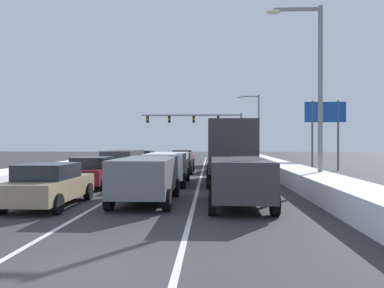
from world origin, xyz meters
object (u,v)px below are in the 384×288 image
at_px(sedan_black_center_lane_third, 180,163).
at_px(sedan_red_center_lane_fourth, 183,158).
at_px(suv_white_center_lane_second, 167,165).
at_px(suv_charcoal_left_lane_third, 123,160).
at_px(suv_gray_center_lane_nearest, 146,176).
at_px(street_lamp_right_mid, 256,121).
at_px(box_truck_right_lane_second, 230,149).
at_px(sedan_tan_left_lane_nearest, 49,185).
at_px(street_lamp_right_near, 313,81).
at_px(sedan_green_right_lane_third, 222,162).
at_px(sedan_silver_left_lane_fourth, 143,159).
at_px(roadside_sign_right, 325,119).
at_px(sedan_maroon_left_lane_second, 94,172).
at_px(traffic_light_gantry, 203,123).
at_px(suv_charcoal_right_lane_nearest, 239,178).
at_px(suv_navy_right_lane_fourth, 221,155).

height_order(sedan_black_center_lane_third, sedan_red_center_lane_fourth, same).
xyz_separation_m(suv_white_center_lane_second, suv_charcoal_left_lane_third, (-3.60, 5.46, 0.00)).
relative_size(suv_gray_center_lane_nearest, street_lamp_right_mid, 0.62).
distance_m(box_truck_right_lane_second, sedan_tan_left_lane_nearest, 10.44).
distance_m(street_lamp_right_near, street_lamp_right_mid, 28.47).
height_order(suv_white_center_lane_second, suv_charcoal_left_lane_third, same).
bearing_deg(sedan_green_right_lane_third, sedan_silver_left_lane_fourth, 150.47).
xyz_separation_m(sedan_green_right_lane_third, roadside_sign_right, (8.17, 1.73, 3.25)).
xyz_separation_m(sedan_red_center_lane_fourth, street_lamp_right_mid, (7.91, 12.26, 3.96)).
xyz_separation_m(suv_gray_center_lane_nearest, suv_white_center_lane_second, (0.10, 6.27, 0.00)).
xyz_separation_m(box_truck_right_lane_second, street_lamp_right_near, (3.74, -2.81, 3.24)).
bearing_deg(street_lamp_right_mid, suv_white_center_lane_second, -106.32).
height_order(sedan_black_center_lane_third, sedan_maroon_left_lane_second, same).
relative_size(sedan_green_right_lane_third, traffic_light_gantry, 0.32).
xyz_separation_m(sedan_green_right_lane_third, sedan_red_center_lane_fourth, (-3.33, 5.46, 0.00)).
xyz_separation_m(suv_charcoal_right_lane_nearest, sedan_tan_left_lane_nearest, (-6.69, -0.25, -0.25)).
bearing_deg(suv_navy_right_lane_fourth, sedan_red_center_lane_fourth, -159.10).
bearing_deg(street_lamp_right_mid, sedan_maroon_left_lane_second, -112.15).
distance_m(sedan_green_right_lane_third, suv_gray_center_lane_nearest, 15.25).
xyz_separation_m(traffic_light_gantry, roadside_sign_right, (10.02, -23.10, -0.87)).
height_order(suv_navy_right_lane_fourth, sedan_tan_left_lane_nearest, suv_navy_right_lane_fourth).
relative_size(suv_charcoal_right_lane_nearest, sedan_silver_left_lane_fourth, 1.09).
height_order(suv_charcoal_right_lane_nearest, suv_white_center_lane_second, same).
bearing_deg(suv_charcoal_left_lane_third, sedan_tan_left_lane_nearest, -89.05).
bearing_deg(roadside_sign_right, suv_charcoal_right_lane_nearest, -114.84).
relative_size(street_lamp_right_near, street_lamp_right_mid, 1.10).
xyz_separation_m(suv_navy_right_lane_fourth, traffic_light_gantry, (-2.02, 18.02, 3.87)).
height_order(suv_gray_center_lane_nearest, sedan_maroon_left_lane_second, suv_gray_center_lane_nearest).
height_order(suv_white_center_lane_second, street_lamp_right_near, street_lamp_right_near).
relative_size(suv_navy_right_lane_fourth, suv_charcoal_left_lane_third, 1.00).
bearing_deg(roadside_sign_right, suv_charcoal_left_lane_third, -161.80).
distance_m(sedan_black_center_lane_third, street_lamp_right_mid, 21.03).
distance_m(sedan_silver_left_lane_fourth, traffic_light_gantry, 22.00).
xyz_separation_m(suv_white_center_lane_second, traffic_light_gantry, (1.29, 33.46, 3.87)).
relative_size(sedan_green_right_lane_third, sedan_red_center_lane_fourth, 1.00).
relative_size(suv_charcoal_right_lane_nearest, suv_charcoal_left_lane_third, 1.00).
bearing_deg(suv_charcoal_left_lane_third, street_lamp_right_mid, 61.55).
distance_m(sedan_tan_left_lane_nearest, suv_charcoal_left_lane_third, 12.66).
distance_m(suv_gray_center_lane_nearest, suv_white_center_lane_second, 6.27).
bearing_deg(suv_gray_center_lane_nearest, sedan_red_center_lane_fourth, 90.25).
bearing_deg(suv_charcoal_left_lane_third, suv_white_center_lane_second, -56.60).
bearing_deg(sedan_maroon_left_lane_second, suv_white_center_lane_second, 21.20).
distance_m(suv_navy_right_lane_fourth, suv_charcoal_left_lane_third, 12.14).
bearing_deg(suv_charcoal_right_lane_nearest, sedan_red_center_lane_fourth, 99.42).
relative_size(sedan_tan_left_lane_nearest, sedan_silver_left_lane_fourth, 1.00).
bearing_deg(suv_gray_center_lane_nearest, box_truck_right_lane_second, 63.60).
distance_m(suv_charcoal_right_lane_nearest, box_truck_right_lane_second, 7.69).
bearing_deg(sedan_silver_left_lane_fourth, box_truck_right_lane_second, -59.67).
relative_size(suv_navy_right_lane_fourth, street_lamp_right_near, 0.57).
xyz_separation_m(sedan_silver_left_lane_fourth, traffic_light_gantry, (4.77, 21.08, 4.12)).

